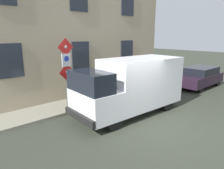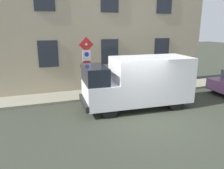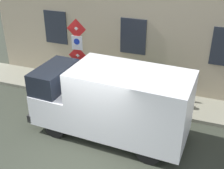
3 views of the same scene
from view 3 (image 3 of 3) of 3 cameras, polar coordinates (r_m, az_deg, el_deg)
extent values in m
plane|color=#31352B|center=(9.55, -5.22, -14.09)|extent=(80.00, 80.00, 0.00)
cube|color=gray|center=(12.60, 2.61, -2.17)|extent=(1.79, 15.31, 0.14)
cube|color=tan|center=(12.37, 4.86, 15.80)|extent=(0.70, 13.31, 7.61)
cube|color=#232833|center=(12.39, 4.12, 9.27)|extent=(0.06, 1.10, 1.50)
cube|color=#232833|center=(13.81, -10.84, 10.81)|extent=(0.06, 1.10, 1.50)
cylinder|color=#474C47|center=(11.95, -6.47, 4.68)|extent=(0.09, 0.09, 3.12)
pyramid|color=silver|center=(11.43, -6.98, 10.57)|extent=(0.07, 0.50, 0.50)
pyramid|color=red|center=(11.43, -6.97, 10.58)|extent=(0.06, 0.56, 0.56)
cube|color=white|center=(11.62, -6.79, 8.01)|extent=(0.07, 0.44, 0.56)
cylinder|color=#1933B2|center=(11.58, -6.86, 8.25)|extent=(0.03, 0.24, 0.24)
pyramid|color=silver|center=(11.80, -6.68, 5.47)|extent=(0.07, 0.50, 0.50)
pyramid|color=red|center=(11.80, -6.67, 5.48)|extent=(0.06, 0.56, 0.56)
cube|color=white|center=(9.51, 3.47, -3.63)|extent=(2.18, 3.89, 2.18)
cube|color=white|center=(10.79, -9.71, -3.20)|extent=(2.06, 1.49, 1.10)
cube|color=black|center=(10.47, -11.08, 1.27)|extent=(1.96, 1.07, 0.84)
cube|color=black|center=(11.36, -12.78, -4.00)|extent=(2.01, 0.25, 0.28)
cylinder|color=black|center=(10.34, -10.95, -8.12)|extent=(0.26, 0.77, 0.76)
cylinder|color=black|center=(11.57, -6.24, -3.48)|extent=(0.26, 0.77, 0.76)
cylinder|color=black|center=(9.21, 7.16, -12.99)|extent=(0.26, 0.77, 0.76)
cylinder|color=black|center=(10.57, 9.92, -7.13)|extent=(0.26, 0.77, 0.76)
torus|color=black|center=(12.45, 8.62, -0.76)|extent=(0.14, 0.66, 0.66)
torus|color=black|center=(12.29, 13.34, -1.65)|extent=(0.14, 0.66, 0.66)
cylinder|color=blue|center=(12.29, 10.20, -0.20)|extent=(0.06, 0.60, 0.60)
cylinder|color=blue|center=(12.16, 10.65, 0.87)|extent=(0.07, 0.73, 0.07)
cylinder|color=blue|center=(12.25, 11.84, -0.58)|extent=(0.04, 0.19, 0.55)
cylinder|color=blue|center=(12.34, 12.35, -1.63)|extent=(0.05, 0.43, 0.12)
cylinder|color=blue|center=(12.33, 8.81, 0.23)|extent=(0.04, 0.09, 0.50)
cube|color=black|center=(12.09, 12.32, 0.66)|extent=(0.09, 0.20, 0.06)
cylinder|color=#262626|center=(12.19, 9.02, 1.45)|extent=(0.46, 0.05, 0.03)
torus|color=black|center=(12.59, 4.33, -0.17)|extent=(0.22, 0.67, 0.65)
torus|color=black|center=(12.45, 9.06, -0.79)|extent=(0.22, 0.67, 0.65)
cylinder|color=black|center=(12.44, 5.88, 0.47)|extent=(0.08, 0.60, 0.60)
cylinder|color=black|center=(12.31, 6.29, 1.55)|extent=(0.09, 0.73, 0.07)
cylinder|color=black|center=(12.40, 7.52, 0.19)|extent=(0.05, 0.19, 0.55)
cylinder|color=black|center=(12.49, 8.08, -0.83)|extent=(0.07, 0.43, 0.12)
cylinder|color=black|center=(12.47, 4.48, 0.82)|extent=(0.04, 0.09, 0.50)
cube|color=black|center=(12.25, 7.96, 1.44)|extent=(0.10, 0.21, 0.06)
cylinder|color=#262626|center=(12.34, 4.65, 2.04)|extent=(0.46, 0.07, 0.03)
cylinder|color=#262B47|center=(11.92, 7.80, -1.57)|extent=(0.16, 0.16, 0.85)
cylinder|color=#262B47|center=(11.91, 6.94, -1.53)|extent=(0.16, 0.16, 0.85)
cube|color=green|center=(11.57, 7.59, 1.62)|extent=(0.36, 0.45, 0.62)
sphere|color=tan|center=(11.38, 7.73, 3.66)|extent=(0.22, 0.22, 0.22)
cylinder|color=#2D5133|center=(11.74, 4.65, -1.74)|extent=(0.44, 0.44, 0.90)
camera|label=1|loc=(10.11, -55.60, -1.09)|focal=32.74mm
camera|label=2|loc=(8.00, -73.78, -11.48)|focal=34.84mm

